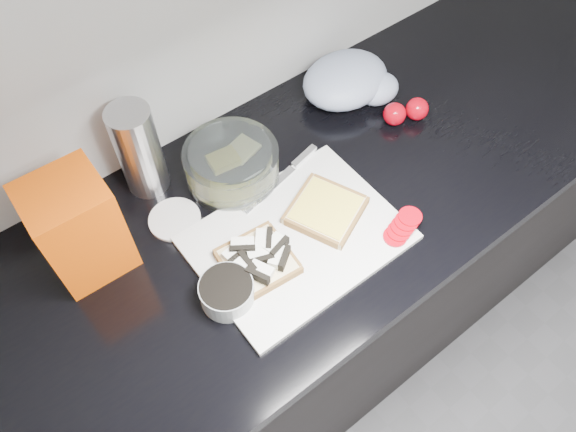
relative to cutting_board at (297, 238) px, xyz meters
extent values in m
cube|color=black|center=(0.06, 0.08, -0.48)|extent=(3.50, 0.60, 0.86)
cube|color=black|center=(0.06, 0.08, -0.03)|extent=(3.50, 0.64, 0.04)
cube|color=silver|center=(0.00, 0.00, 0.00)|extent=(0.40, 0.30, 0.01)
cube|color=beige|center=(-0.10, 0.00, 0.01)|extent=(0.14, 0.14, 0.02)
cube|color=white|center=(-0.13, 0.03, 0.03)|extent=(0.05, 0.03, 0.02)
cube|color=black|center=(-0.13, 0.03, 0.03)|extent=(0.05, 0.02, 0.02)
cube|color=white|center=(-0.10, 0.04, 0.03)|extent=(0.05, 0.05, 0.02)
cube|color=black|center=(-0.10, 0.04, 0.03)|extent=(0.05, 0.04, 0.02)
cube|color=white|center=(-0.07, 0.02, 0.03)|extent=(0.05, 0.05, 0.02)
cube|color=black|center=(-0.07, 0.02, 0.03)|extent=(0.04, 0.04, 0.02)
cube|color=white|center=(-0.13, 0.00, 0.04)|extent=(0.03, 0.04, 0.02)
cube|color=black|center=(-0.13, 0.00, 0.04)|extent=(0.01, 0.05, 0.02)
cube|color=white|center=(-0.09, 0.00, 0.03)|extent=(0.05, 0.04, 0.02)
cube|color=black|center=(-0.09, 0.00, 0.03)|extent=(0.05, 0.03, 0.02)
cube|color=white|center=(-0.07, -0.03, 0.03)|extent=(0.05, 0.05, 0.02)
cube|color=black|center=(-0.07, -0.03, 0.03)|extent=(0.05, 0.04, 0.02)
cube|color=white|center=(-0.11, -0.03, 0.04)|extent=(0.04, 0.05, 0.02)
cube|color=black|center=(-0.11, -0.03, 0.04)|extent=(0.03, 0.05, 0.02)
cube|color=white|center=(-0.06, 0.00, 0.03)|extent=(0.05, 0.04, 0.02)
cube|color=black|center=(-0.06, 0.00, 0.03)|extent=(0.05, 0.02, 0.02)
cube|color=beige|center=(0.08, 0.01, 0.01)|extent=(0.17, 0.17, 0.02)
cube|color=yellow|center=(0.08, 0.01, 0.03)|extent=(0.15, 0.15, 0.00)
cylinder|color=#AB0311|center=(0.15, -0.12, 0.01)|extent=(0.06, 0.06, 0.01)
cylinder|color=#AB0311|center=(0.16, -0.12, 0.01)|extent=(0.06, 0.06, 0.01)
cylinder|color=#AB0311|center=(0.18, -0.11, 0.02)|extent=(0.05, 0.05, 0.01)
cylinder|color=#AB0311|center=(0.19, -0.11, 0.02)|extent=(0.05, 0.05, 0.01)
cylinder|color=#AB0311|center=(0.20, -0.11, 0.02)|extent=(0.05, 0.05, 0.01)
cube|color=silver|center=(0.02, 0.13, 0.01)|extent=(0.15, 0.05, 0.00)
cube|color=silver|center=(0.14, 0.15, 0.01)|extent=(0.07, 0.03, 0.01)
cylinder|color=#9FA4A4|center=(-0.18, -0.02, 0.02)|extent=(0.10, 0.10, 0.05)
cylinder|color=black|center=(-0.18, -0.02, 0.04)|extent=(0.10, 0.10, 0.01)
cylinder|color=silver|center=(-0.17, 0.19, 0.00)|extent=(0.12, 0.12, 0.01)
cylinder|color=silver|center=(-0.01, 0.21, 0.04)|extent=(0.20, 0.20, 0.08)
cube|color=yellow|center=(-0.03, 0.21, 0.03)|extent=(0.07, 0.05, 0.04)
cube|color=#FFF098|center=(0.02, 0.22, 0.01)|extent=(0.08, 0.07, 0.02)
cube|color=#FF4F04|center=(-0.34, 0.21, 0.10)|extent=(0.14, 0.13, 0.22)
cylinder|color=silver|center=(-0.16, 0.31, 0.10)|extent=(0.09, 0.09, 0.21)
ellipsoid|color=#9AA5BE|center=(0.34, 0.26, 0.04)|extent=(0.22, 0.17, 0.09)
ellipsoid|color=#9AA5BE|center=(0.39, 0.20, 0.03)|extent=(0.10, 0.09, 0.07)
sphere|color=#AB0311|center=(0.37, 0.12, 0.02)|extent=(0.05, 0.05, 0.05)
sphere|color=#AB0311|center=(0.43, 0.10, 0.02)|extent=(0.05, 0.05, 0.05)
camera|label=1|loc=(-0.37, -0.46, 0.94)|focal=35.00mm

